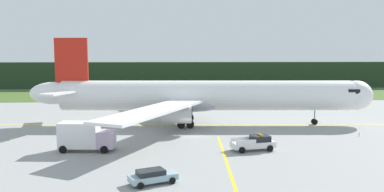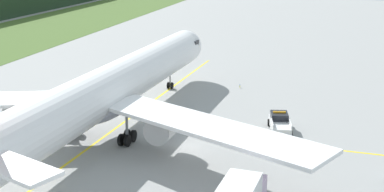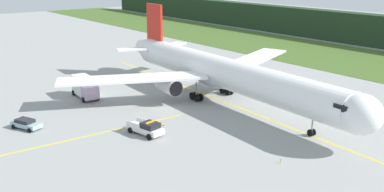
# 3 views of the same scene
# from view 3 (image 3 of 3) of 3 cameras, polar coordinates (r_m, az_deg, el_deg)

# --- Properties ---
(ground) EXTENTS (320.00, 320.00, 0.00)m
(ground) POSITION_cam_3_polar(r_m,az_deg,el_deg) (66.53, -3.00, -1.54)
(ground) COLOR gray
(grass_verge) EXTENTS (320.00, 30.37, 0.04)m
(grass_verge) POSITION_cam_3_polar(r_m,az_deg,el_deg) (106.33, 21.81, 4.22)
(grass_verge) COLOR #405C24
(grass_verge) RESTS_ON ground
(taxiway_centerline_main) EXTENTS (74.23, 4.17, 0.01)m
(taxiway_centerline_main) POSITION_cam_3_polar(r_m,az_deg,el_deg) (69.43, 4.28, -0.78)
(taxiway_centerline_main) COLOR yellow
(taxiway_centerline_main) RESTS_ON ground
(taxiway_centerline_spur) EXTENTS (1.79, 28.67, 0.01)m
(taxiway_centerline_spur) POSITION_cam_3_polar(r_m,az_deg,el_deg) (57.10, -13.60, -5.15)
(taxiway_centerline_spur) COLOR yellow
(taxiway_centerline_spur) RESTS_ON ground
(airliner) EXTENTS (55.50, 47.73, 14.00)m
(airliner) POSITION_cam_3_polar(r_m,az_deg,el_deg) (68.75, 3.97, 3.06)
(airliner) COLOR white
(airliner) RESTS_ON ground
(ops_pickup_truck) EXTENTS (5.50, 3.04, 1.94)m
(ops_pickup_truck) POSITION_cam_3_polar(r_m,az_deg,el_deg) (56.04, -6.04, -4.19)
(ops_pickup_truck) COLOR silver
(ops_pickup_truck) RESTS_ON ground
(catering_truck) EXTENTS (6.64, 3.10, 3.62)m
(catering_truck) POSITION_cam_3_polar(r_m,az_deg,el_deg) (73.25, -13.97, 1.17)
(catering_truck) COLOR #C0A5C5
(catering_truck) RESTS_ON ground
(staff_car) EXTENTS (4.62, 3.31, 1.30)m
(staff_car) POSITION_cam_3_polar(r_m,az_deg,el_deg) (61.91, -21.02, -3.40)
(staff_car) COLOR #90B0BE
(staff_car) RESTS_ON ground
(apron_cone) EXTENTS (0.55, 0.55, 0.69)m
(apron_cone) POSITION_cam_3_polar(r_m,az_deg,el_deg) (59.15, -4.06, -3.59)
(apron_cone) COLOR black
(apron_cone) RESTS_ON ground
(taxiway_edge_light_east) EXTENTS (0.12, 0.12, 0.49)m
(taxiway_edge_light_east) POSITION_cam_3_polar(r_m,az_deg,el_deg) (49.08, 11.60, -8.39)
(taxiway_edge_light_east) COLOR yellow
(taxiway_edge_light_east) RESTS_ON ground
(taxiway_edge_light_west) EXTENTS (0.12, 0.12, 0.41)m
(taxiway_edge_light_west) POSITION_cam_3_polar(r_m,az_deg,el_deg) (86.03, -13.21, 2.41)
(taxiway_edge_light_west) COLOR yellow
(taxiway_edge_light_west) RESTS_ON ground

